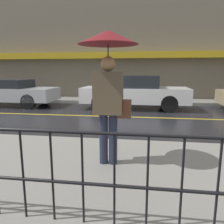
{
  "coord_description": "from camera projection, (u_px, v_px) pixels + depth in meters",
  "views": [
    {
      "loc": [
        1.56,
        -8.1,
        1.71
      ],
      "look_at": [
        0.69,
        -1.97,
        0.55
      ],
      "focal_mm": 35.0,
      "sensor_mm": 36.0,
      "label": 1
    }
  ],
  "objects": [
    {
      "name": "car_silver",
      "position": [
        7.0,
        92.0,
        10.87
      ],
      "size": [
        4.78,
        1.78,
        1.31
      ],
      "color": "#B2B5BA",
      "rests_on": "ground_plane"
    },
    {
      "name": "car_white",
      "position": [
        133.0,
        92.0,
        9.99
      ],
      "size": [
        4.8,
        1.71,
        1.52
      ],
      "color": "silver",
      "rests_on": "ground_plane"
    },
    {
      "name": "ground_plane",
      "position": [
        102.0,
        116.0,
        8.41
      ],
      "size": [
        80.0,
        80.0,
        0.0
      ],
      "primitive_type": "plane",
      "color": "black"
    },
    {
      "name": "sidewalk_far",
      "position": [
        115.0,
        101.0,
        12.36
      ],
      "size": [
        28.0,
        1.69,
        0.14
      ],
      "color": "gray",
      "rests_on": "ground_plane"
    },
    {
      "name": "building_storefront",
      "position": [
        117.0,
        45.0,
        12.73
      ],
      "size": [
        28.0,
        0.85,
        6.48
      ],
      "color": "#706656",
      "rests_on": "ground_plane"
    },
    {
      "name": "sidewalk_near",
      "position": [
        49.0,
        168.0,
        3.73
      ],
      "size": [
        28.0,
        3.14,
        0.14
      ],
      "color": "gray",
      "rests_on": "ground_plane"
    },
    {
      "name": "lane_marking",
      "position": [
        102.0,
        116.0,
        8.41
      ],
      "size": [
        25.2,
        0.12,
        0.01
      ],
      "color": "gold",
      "rests_on": "ground_plane"
    },
    {
      "name": "pedestrian",
      "position": [
        109.0,
        67.0,
        3.48
      ],
      "size": [
        0.95,
        0.95,
        2.19
      ],
      "color": "#23283D",
      "rests_on": "sidewalk_near"
    }
  ]
}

